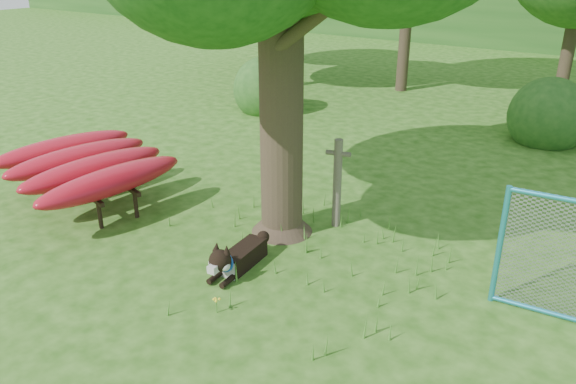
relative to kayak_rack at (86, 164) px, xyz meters
The scene contains 7 objects.
ground 3.92m from the kayak_rack, 11.60° to the right, with size 80.00×80.00×0.00m, color #235310.
wooden_post 4.38m from the kayak_rack, 22.36° to the left, with size 0.40×0.17×1.45m.
kayak_rack is the anchor object (origin of this frame).
husky_dog 3.70m from the kayak_rack, ahead, with size 0.41×1.30×0.58m.
wildflower_clump 4.31m from the kayak_rack, 16.90° to the right, with size 0.10×0.08×0.21m.
shrub_left 6.87m from the kayak_rack, 100.29° to the left, with size 1.80×1.80×1.80m, color #22531A.
shrub_mid 10.08m from the kayak_rack, 54.90° to the left, with size 1.80×1.80×1.80m, color #22531A.
Camera 1 is at (4.33, -4.65, 4.06)m, focal length 35.00 mm.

